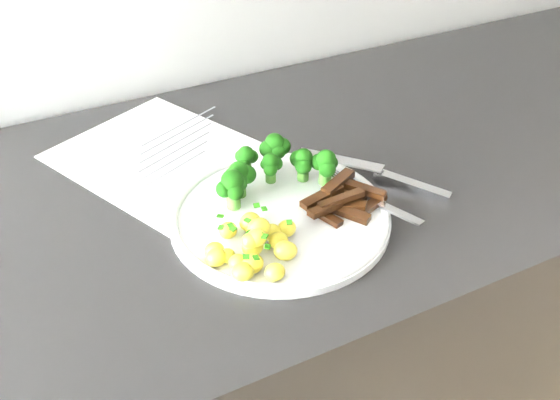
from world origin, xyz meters
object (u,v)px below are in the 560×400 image
Objects in this scene: plate at (280,215)px; knife at (391,178)px; counter at (315,366)px; beef_strips at (342,199)px; recipe_paper at (174,162)px; broccoli at (270,167)px; potatoes at (255,245)px; fork at (372,198)px.

plate is 0.16m from knife.
beef_strips is at bearing -110.73° from counter.
recipe_paper is 2.37× the size of broccoli.
potatoes is at bearing -165.93° from knife.
knife is (0.24, -0.17, 0.01)m from recipe_paper.
fork is (0.17, 0.02, -0.00)m from potatoes.
potatoes is at bearing -123.45° from broccoli.
recipe_paper is at bearing 131.13° from fork.
fork reaches higher than recipe_paper.
knife reaches higher than plate.
recipe_paper is 0.19m from plate.
potatoes reaches higher than plate.
counter is 20.68× the size of potatoes.
plate is at bearing -103.77° from broccoli.
beef_strips is (0.13, 0.03, -0.00)m from potatoes.
potatoes is (-0.07, -0.11, -0.02)m from broccoli.
potatoes is at bearing -85.90° from recipe_paper.
broccoli is at bearing -163.10° from counter.
knife is (0.09, 0.02, -0.01)m from beef_strips.
knife is at bearing -36.38° from recipe_paper.
knife is at bearing -18.49° from broccoli.
beef_strips is at bearing -53.42° from recipe_paper.
potatoes is at bearing -166.24° from beef_strips.
counter is at bearing 88.28° from fork.
broccoli reaches higher than plate.
fork is (0.04, -0.01, -0.00)m from beef_strips.
knife is (0.22, 0.06, -0.01)m from potatoes.
potatoes is 0.71× the size of fork.
beef_strips is (0.06, -0.07, -0.02)m from broccoli.
recipe_paper is 1.45× the size of plate.
potatoes is at bearing -137.31° from plate.
beef_strips is 0.04m from fork.
broccoli is at bearing -55.20° from recipe_paper.
fork is (0.11, -0.03, 0.01)m from plate.
beef_strips is at bearing -165.48° from knife.
recipe_paper is at bearing 126.58° from beef_strips.
broccoli is 0.13m from potatoes.
broccoli is 0.10m from beef_strips.
fork reaches higher than counter.
counter is at bearing 122.10° from knife.
plate is 0.06m from broccoli.
beef_strips is at bearing -50.59° from broccoli.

